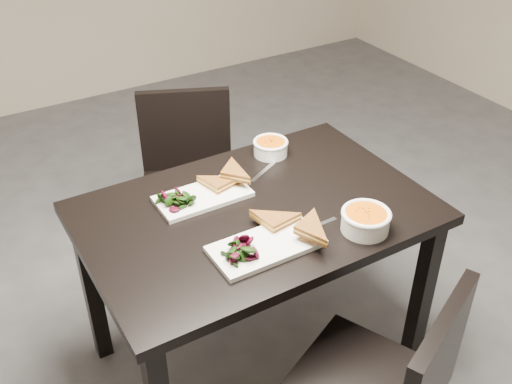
% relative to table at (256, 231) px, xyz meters
% --- Properties ---
extents(ground, '(5.00, 5.00, 0.00)m').
position_rel_table_xyz_m(ground, '(0.30, 0.33, -0.65)').
color(ground, '#47474C').
rests_on(ground, ground).
extents(table, '(1.20, 0.80, 0.75)m').
position_rel_table_xyz_m(table, '(0.00, 0.00, 0.00)').
color(table, black).
rests_on(table, ground).
extents(chair_far, '(0.55, 0.55, 0.85)m').
position_rel_table_xyz_m(chair_far, '(0.07, 0.73, -0.17)').
color(chair_far, black).
rests_on(chair_far, ground).
extents(plate_near, '(0.36, 0.18, 0.02)m').
position_rel_table_xyz_m(plate_near, '(-0.08, -0.20, 0.11)').
color(plate_near, white).
rests_on(plate_near, table).
extents(sandwich_near, '(0.20, 0.16, 0.06)m').
position_rel_table_xyz_m(sandwich_near, '(-0.02, -0.19, 0.15)').
color(sandwich_near, '#955E1F').
rests_on(sandwich_near, plate_near).
extents(salad_near, '(0.11, 0.10, 0.05)m').
position_rel_table_xyz_m(salad_near, '(-0.18, -0.20, 0.14)').
color(salad_near, black).
rests_on(salad_near, plate_near).
extents(soup_bowl_near, '(0.17, 0.17, 0.07)m').
position_rel_table_xyz_m(soup_bowl_near, '(0.25, -0.29, 0.14)').
color(soup_bowl_near, white).
rests_on(soup_bowl_near, table).
extents(cutlery_near, '(0.18, 0.02, 0.00)m').
position_rel_table_xyz_m(cutlery_near, '(0.11, -0.19, 0.10)').
color(cutlery_near, silver).
rests_on(cutlery_near, table).
extents(plate_far, '(0.33, 0.17, 0.02)m').
position_rel_table_xyz_m(plate_far, '(-0.13, 0.15, 0.11)').
color(plate_far, white).
rests_on(plate_far, table).
extents(sandwich_far, '(0.19, 0.16, 0.05)m').
position_rel_table_xyz_m(sandwich_far, '(-0.07, 0.14, 0.14)').
color(sandwich_far, '#955E1F').
rests_on(sandwich_far, plate_far).
extents(salad_far, '(0.10, 0.09, 0.05)m').
position_rel_table_xyz_m(salad_far, '(-0.23, 0.15, 0.14)').
color(salad_far, black).
rests_on(salad_far, plate_far).
extents(soup_bowl_far, '(0.14, 0.14, 0.06)m').
position_rel_table_xyz_m(soup_bowl_far, '(0.24, 0.29, 0.13)').
color(soup_bowl_far, white).
rests_on(soup_bowl_far, table).
extents(cutlery_far, '(0.17, 0.10, 0.00)m').
position_rel_table_xyz_m(cutlery_far, '(0.15, 0.19, 0.10)').
color(cutlery_far, silver).
rests_on(cutlery_far, table).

